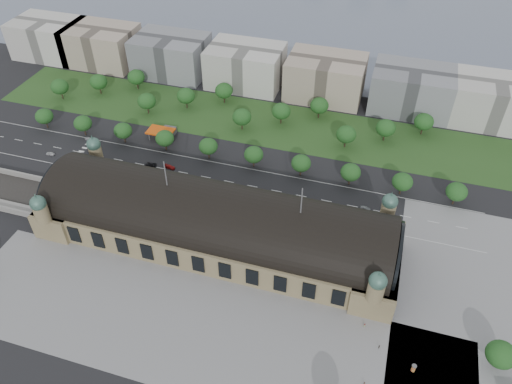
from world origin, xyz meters
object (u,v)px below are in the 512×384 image
(parked_car_3, at_px, (154,184))
(parked_car_4, at_px, (150,183))
(bus_west, at_px, (196,183))
(pedestrian_1, at_px, (364,383))
(pedestrian_0, at_px, (365,325))
(petrol_station, at_px, (165,131))
(parked_car_1, at_px, (100,179))
(bus_east, at_px, (260,194))
(pedestrian_2, at_px, (379,347))
(parked_car_6, at_px, (165,186))
(bus_mid, at_px, (279,198))
(traffic_car_5, at_px, (365,209))
(parked_car_2, at_px, (94,177))
(parked_car_5, at_px, (171,194))
(traffic_car_3, at_px, (170,167))
(advertising_column, at_px, (414,368))
(parked_car_0, at_px, (122,178))
(traffic_car_1, at_px, (89,139))
(traffic_car_2, at_px, (151,165))
(traffic_car_0, at_px, (50,154))
(traffic_car_4, at_px, (219,182))

(parked_car_3, relative_size, parked_car_4, 1.02)
(parked_car_3, xyz_separation_m, bus_west, (19.77, 5.58, 0.86))
(pedestrian_1, bearing_deg, pedestrian_0, 50.61)
(petrol_station, relative_size, parked_car_1, 2.79)
(bus_east, distance_m, pedestrian_2, 89.49)
(parked_car_1, bearing_deg, parked_car_6, 75.49)
(parked_car_1, bearing_deg, bus_mid, 75.68)
(traffic_car_5, height_order, parked_car_1, traffic_car_5)
(parked_car_2, xyz_separation_m, parked_car_5, (40.96, 0.00, -0.13))
(traffic_car_3, height_order, advertising_column, advertising_column)
(parked_car_4, xyz_separation_m, bus_mid, (62.48, 7.00, 0.71))
(parked_car_0, distance_m, parked_car_3, 17.18)
(traffic_car_1, bearing_deg, pedestrian_1, -114.16)
(traffic_car_5, bearing_deg, traffic_car_1, 89.29)
(traffic_car_2, height_order, traffic_car_3, traffic_car_3)
(traffic_car_5, xyz_separation_m, parked_car_4, (-101.72, -12.26, 0.01))
(parked_car_1, height_order, parked_car_6, parked_car_6)
(petrol_station, relative_size, parked_car_4, 3.06)
(bus_west, distance_m, pedestrian_1, 119.57)
(traffic_car_1, height_order, bus_west, bus_west)
(traffic_car_0, relative_size, parked_car_1, 0.92)
(traffic_car_0, relative_size, bus_west, 0.39)
(traffic_car_5, xyz_separation_m, parked_car_0, (-116.77, -12.26, -0.07))
(bus_mid, bearing_deg, pedestrian_0, -136.80)
(pedestrian_0, height_order, pedestrian_1, pedestrian_0)
(traffic_car_4, bearing_deg, pedestrian_0, 48.85)
(parked_car_4, bearing_deg, parked_car_1, -111.76)
(traffic_car_1, relative_size, parked_car_3, 0.96)
(pedestrian_1, bearing_deg, parked_car_0, 103.63)
(traffic_car_3, relative_size, traffic_car_4, 1.43)
(bus_east, bearing_deg, parked_car_1, 103.86)
(traffic_car_4, bearing_deg, parked_car_3, -74.03)
(parked_car_1, height_order, advertising_column, advertising_column)
(bus_mid, bearing_deg, parked_car_6, 100.92)
(parked_car_2, height_order, pedestrian_0, pedestrian_0)
(traffic_car_1, distance_m, parked_car_0, 40.48)
(parked_car_4, relative_size, bus_west, 0.38)
(pedestrian_0, bearing_deg, traffic_car_5, 75.09)
(traffic_car_4, height_order, pedestrian_1, pedestrian_1)
(traffic_car_1, bearing_deg, advertising_column, -109.45)
(parked_car_0, relative_size, parked_car_5, 0.84)
(parked_car_3, xyz_separation_m, pedestrian_2, (113.56, -57.29, 0.02))
(parked_car_1, distance_m, parked_car_2, 3.08)
(bus_mid, bearing_deg, parked_car_0, 98.78)
(parked_car_1, bearing_deg, traffic_car_3, 101.01)
(traffic_car_1, distance_m, parked_car_1, 36.13)
(traffic_car_0, bearing_deg, traffic_car_5, 91.93)
(advertising_column, distance_m, pedestrian_2, 12.97)
(traffic_car_3, height_order, parked_car_2, traffic_car_3)
(bus_east, bearing_deg, parked_car_5, 111.10)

